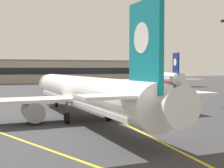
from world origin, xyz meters
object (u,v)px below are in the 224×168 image
at_px(airliner_foreground, 83,93).
at_px(safety_cone_by_nose_gear, 72,104).
at_px(service_car_second, 163,97).
at_px(airliner_background, 160,78).
at_px(service_car_nearest, 147,96).

distance_m(airliner_foreground, safety_cone_by_nose_gear, 15.88).
relative_size(service_car_second, safety_cone_by_nose_gear, 7.87).
distance_m(airliner_background, safety_cone_by_nose_gear, 58.98).
relative_size(airliner_background, service_car_nearest, 8.81).
xyz_separation_m(airliner_foreground, airliner_background, (42.82, 58.00, -0.20)).
relative_size(airliner_foreground, airliner_background, 1.07).
relative_size(airliner_background, safety_cone_by_nose_gear, 70.54).
height_order(service_car_nearest, safety_cone_by_nose_gear, service_car_nearest).
xyz_separation_m(service_car_nearest, service_car_second, (0.79, -5.10, 0.00)).
xyz_separation_m(airliner_background, service_car_nearest, (-23.43, -36.94, -2.40)).
distance_m(airliner_background, service_car_second, 47.81).
xyz_separation_m(airliner_foreground, safety_cone_by_nose_gear, (2.10, 15.43, -3.11)).
bearing_deg(airliner_background, service_car_second, -118.30).
bearing_deg(service_car_nearest, safety_cone_by_nose_gear, -161.97).
height_order(airliner_background, service_car_nearest, airliner_background).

